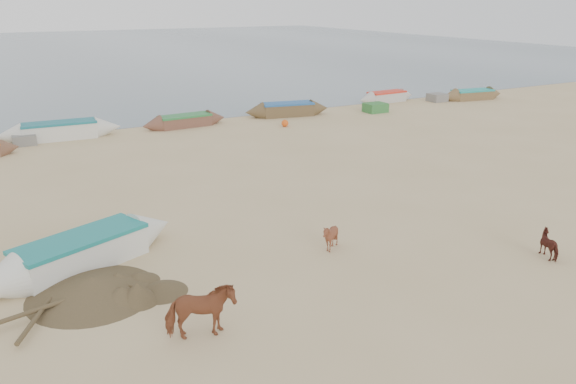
% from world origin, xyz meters
% --- Properties ---
extents(ground, '(140.00, 140.00, 0.00)m').
position_xyz_m(ground, '(0.00, 0.00, 0.00)').
color(ground, tan).
rests_on(ground, ground).
extents(sea, '(160.00, 160.00, 0.00)m').
position_xyz_m(sea, '(0.00, 82.00, 0.01)').
color(sea, slate).
rests_on(sea, ground).
extents(cow_adult, '(1.77, 1.10, 1.38)m').
position_xyz_m(cow_adult, '(-5.49, -1.78, 0.69)').
color(cow_adult, brown).
rests_on(cow_adult, ground).
extents(calf_front, '(0.93, 0.85, 0.94)m').
position_xyz_m(calf_front, '(-0.17, 0.88, 0.47)').
color(calf_front, brown).
rests_on(calf_front, ground).
extents(calf_right, '(0.81, 0.92, 0.84)m').
position_xyz_m(calf_right, '(5.59, -2.81, 0.42)').
color(calf_right, '#4F2119').
rests_on(calf_right, ground).
extents(near_canoe, '(6.55, 3.71, 0.99)m').
position_xyz_m(near_canoe, '(-7.30, 3.45, 0.49)').
color(near_canoe, silver).
rests_on(near_canoe, ground).
extents(debris_pile, '(4.54, 4.54, 0.51)m').
position_xyz_m(debris_pile, '(-7.35, 1.60, 0.26)').
color(debris_pile, brown).
rests_on(debris_pile, ground).
extents(waterline_canoes, '(57.08, 4.70, 1.00)m').
position_xyz_m(waterline_canoes, '(-0.86, 20.65, 0.43)').
color(waterline_canoes, brown).
rests_on(waterline_canoes, ground).
extents(beach_clutter, '(44.96, 4.06, 0.64)m').
position_xyz_m(beach_clutter, '(4.59, 19.16, 0.30)').
color(beach_clutter, '#2A5F2B').
rests_on(beach_clutter, ground).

